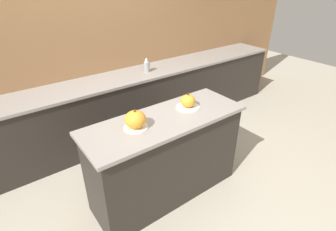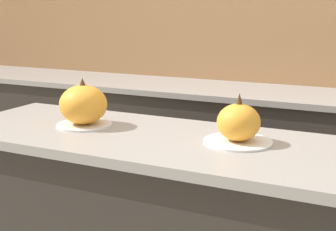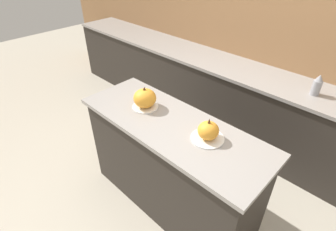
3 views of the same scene
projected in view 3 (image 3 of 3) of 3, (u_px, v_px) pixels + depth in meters
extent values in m
plane|color=#BCB29E|center=(170.00, 200.00, 2.53)|extent=(12.00, 12.00, 0.00)
cube|color=#9E7047|center=(277.00, 33.00, 2.78)|extent=(8.00, 0.06, 2.50)
cube|color=#2D2823|center=(171.00, 168.00, 2.27)|extent=(1.55, 0.53, 0.89)
cube|color=gray|center=(171.00, 125.00, 2.01)|extent=(1.61, 0.59, 0.03)
cube|color=#2D2823|center=(248.00, 110.00, 3.05)|extent=(6.00, 0.56, 0.86)
cube|color=gray|center=(255.00, 75.00, 2.80)|extent=(6.00, 0.60, 0.03)
cylinder|color=white|center=(145.00, 106.00, 2.18)|extent=(0.22, 0.22, 0.01)
ellipsoid|color=orange|center=(145.00, 98.00, 2.14)|extent=(0.19, 0.19, 0.15)
cone|color=#4C2D14|center=(144.00, 88.00, 2.09)|extent=(0.03, 0.03, 0.03)
cylinder|color=white|center=(207.00, 138.00, 1.85)|extent=(0.24, 0.24, 0.01)
ellipsoid|color=orange|center=(208.00, 130.00, 1.81)|extent=(0.15, 0.15, 0.13)
cone|color=#4C2D14|center=(209.00, 121.00, 1.76)|extent=(0.02, 0.02, 0.04)
cylinder|color=#99999E|center=(316.00, 88.00, 2.38)|extent=(0.08, 0.08, 0.14)
cone|color=#99999E|center=(320.00, 78.00, 2.33)|extent=(0.07, 0.07, 0.06)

